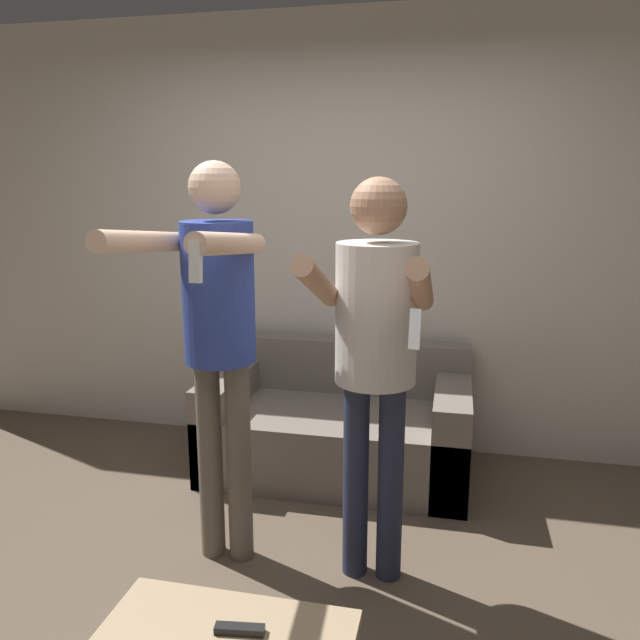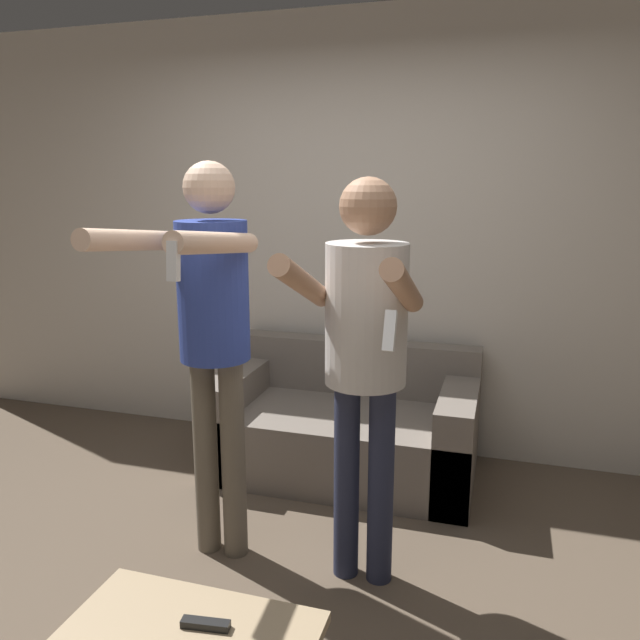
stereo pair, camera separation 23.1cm
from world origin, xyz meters
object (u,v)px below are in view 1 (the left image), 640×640
remote_far (240,629)px  couch (338,428)px  person_standing_left (217,320)px  person_standing_right (375,338)px

remote_far → couch: bearing=91.9°
couch → person_standing_left: person_standing_left is taller
couch → remote_far: couch is taller
person_standing_right → remote_far: size_ratio=11.22×
person_standing_left → remote_far: 1.23m
couch → person_standing_right: 1.34m
couch → remote_far: 1.92m
couch → person_standing_left: bearing=-108.5°
person_standing_right → remote_far: person_standing_right is taller
person_standing_left → remote_far: person_standing_left is taller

